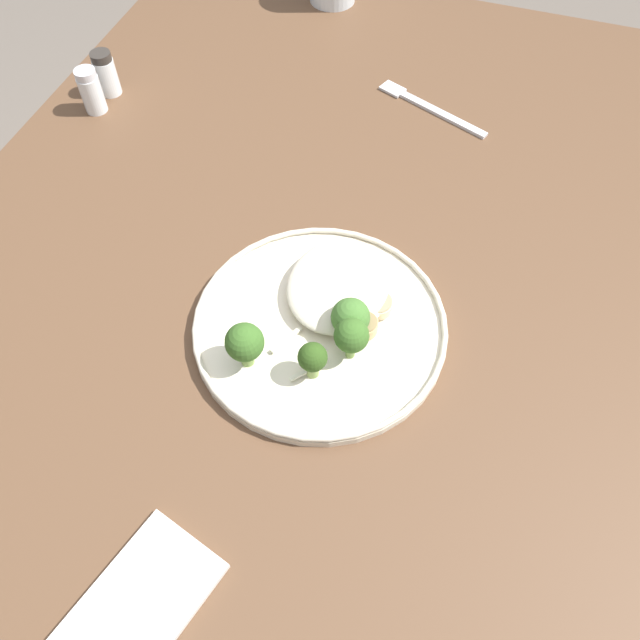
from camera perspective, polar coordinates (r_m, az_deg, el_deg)
The scene contains 21 objects.
ground at distance 1.43m, azimuth -0.43°, elevation -15.41°, with size 6.00×6.00×0.00m, color #665B51.
wooden_dining_table at distance 0.84m, azimuth -0.72°, elevation -0.60°, with size 1.40×1.00×0.74m.
dinner_plate at distance 0.73m, azimuth 0.00°, elevation -0.51°, with size 0.29×0.29×0.02m.
noodle_bed at distance 0.74m, azimuth 1.62°, elevation 2.82°, with size 0.14×0.12×0.03m.
seared_scallop_large_seared at distance 0.77m, azimuth 3.53°, elevation 5.28°, with size 0.03×0.03×0.02m.
seared_scallop_left_edge at distance 0.72m, azimuth 3.94°, elevation -0.49°, with size 0.03×0.03×0.02m.
seared_scallop_half_hidden at distance 0.75m, azimuth 1.51°, elevation 2.86°, with size 0.03×0.03×0.02m.
seared_scallop_rear_pale at distance 0.74m, azimuth 5.11°, elevation 1.39°, with size 0.04×0.04×0.01m.
seared_scallop_on_noodles at distance 0.74m, azimuth -1.57°, elevation 2.16°, with size 0.03×0.03×0.01m.
seared_scallop_tilted_round at distance 0.74m, azimuth 3.43°, elevation 1.71°, with size 0.02×0.02×0.02m.
seared_scallop_center_golden at distance 0.76m, azimuth -0.48°, elevation 4.24°, with size 0.04×0.04×0.02m.
broccoli_floret_split_head at distance 0.70m, azimuth 2.72°, elevation 0.22°, with size 0.04×0.04×0.05m.
broccoli_floret_front_edge at distance 0.68m, azimuth -6.71°, elevation -2.05°, with size 0.04×0.04×0.06m.
broccoli_floret_tall_stalk at distance 0.67m, azimuth -0.67°, elevation -3.43°, with size 0.03×0.03×0.05m.
broccoli_floret_right_tilted at distance 0.68m, azimuth 2.81°, elevation -1.44°, with size 0.04×0.04×0.06m.
onion_sliver_pale_crescent at distance 0.72m, azimuth -2.98°, elevation -1.78°, with size 0.04×0.01×0.00m, color silver.
onion_sliver_curled_piece at distance 0.69m, azimuth -1.33°, elevation -4.63°, with size 0.04×0.01×0.00m, color silver.
dinner_fork at distance 1.03m, azimuth 9.61°, elevation 18.14°, with size 0.09×0.18×0.00m.
folded_napkin at distance 0.64m, azimuth -15.97°, elevation -23.39°, with size 0.15×0.09×0.01m, color silver.
salt_shaker at distance 1.05m, azimuth -19.68°, elevation 18.62°, with size 0.03×0.03×0.07m.
pepper_shaker at distance 1.08m, azimuth -18.49°, elevation 20.06°, with size 0.03×0.03×0.07m.
Camera 1 is at (-0.44, -0.16, 1.36)m, focal length 36.01 mm.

